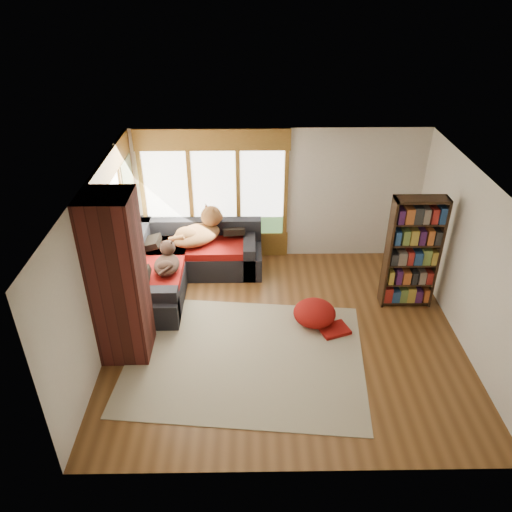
# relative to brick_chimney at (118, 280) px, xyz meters

# --- Properties ---
(floor) EXTENTS (5.50, 5.50, 0.00)m
(floor) POSITION_rel_brick_chimney_xyz_m (2.40, 0.35, -1.30)
(floor) COLOR #583518
(floor) RESTS_ON ground
(ceiling) EXTENTS (5.50, 5.50, 0.00)m
(ceiling) POSITION_rel_brick_chimney_xyz_m (2.40, 0.35, 1.30)
(ceiling) COLOR white
(wall_back) EXTENTS (5.50, 0.04, 2.60)m
(wall_back) POSITION_rel_brick_chimney_xyz_m (2.40, 2.85, 0.00)
(wall_back) COLOR silver
(wall_back) RESTS_ON ground
(wall_front) EXTENTS (5.50, 0.04, 2.60)m
(wall_front) POSITION_rel_brick_chimney_xyz_m (2.40, -2.15, 0.00)
(wall_front) COLOR silver
(wall_front) RESTS_ON ground
(wall_left) EXTENTS (0.04, 5.00, 2.60)m
(wall_left) POSITION_rel_brick_chimney_xyz_m (-0.35, 0.35, 0.00)
(wall_left) COLOR silver
(wall_left) RESTS_ON ground
(wall_right) EXTENTS (0.04, 5.00, 2.60)m
(wall_right) POSITION_rel_brick_chimney_xyz_m (5.15, 0.35, 0.00)
(wall_right) COLOR silver
(wall_right) RESTS_ON ground
(windows_back) EXTENTS (2.82, 0.10, 1.90)m
(windows_back) POSITION_rel_brick_chimney_xyz_m (1.20, 2.82, 0.05)
(windows_back) COLOR brown
(windows_back) RESTS_ON wall_back
(windows_left) EXTENTS (0.10, 2.62, 1.90)m
(windows_left) POSITION_rel_brick_chimney_xyz_m (-0.32, 1.55, 0.05)
(windows_left) COLOR brown
(windows_left) RESTS_ON wall_left
(roller_blind) EXTENTS (0.03, 0.72, 0.90)m
(roller_blind) POSITION_rel_brick_chimney_xyz_m (-0.29, 2.38, 0.45)
(roller_blind) COLOR #707B56
(roller_blind) RESTS_ON wall_left
(brick_chimney) EXTENTS (0.70, 0.70, 2.60)m
(brick_chimney) POSITION_rel_brick_chimney_xyz_m (0.00, 0.00, 0.00)
(brick_chimney) COLOR #471914
(brick_chimney) RESTS_ON ground
(sectional_sofa) EXTENTS (2.20, 2.20, 0.80)m
(sectional_sofa) POSITION_rel_brick_chimney_xyz_m (0.45, 2.05, -1.00)
(sectional_sofa) COLOR black
(sectional_sofa) RESTS_ON ground
(area_rug) EXTENTS (3.79, 3.05, 0.01)m
(area_rug) POSITION_rel_brick_chimney_xyz_m (1.78, -0.19, -1.29)
(area_rug) COLOR beige
(area_rug) RESTS_ON ground
(bookshelf) EXTENTS (0.86, 0.29, 2.00)m
(bookshelf) POSITION_rel_brick_chimney_xyz_m (4.54, 1.16, -0.30)
(bookshelf) COLOR black
(bookshelf) RESTS_ON ground
(pouf) EXTENTS (0.87, 0.87, 0.38)m
(pouf) POSITION_rel_brick_chimney_xyz_m (2.91, 0.64, -1.10)
(pouf) COLOR #900D07
(pouf) RESTS_ON area_rug
(dog_tan) EXTENTS (1.14, 1.09, 0.56)m
(dog_tan) POSITION_rel_brick_chimney_xyz_m (0.94, 2.32, -0.48)
(dog_tan) COLOR brown
(dog_tan) RESTS_ON sectional_sofa
(dog_brindle) EXTENTS (0.44, 0.71, 0.39)m
(dog_brindle) POSITION_rel_brick_chimney_xyz_m (0.45, 1.38, -0.57)
(dog_brindle) COLOR black
(dog_brindle) RESTS_ON sectional_sofa
(throw_pillows) EXTENTS (1.98, 1.68, 0.45)m
(throw_pillows) POSITION_rel_brick_chimney_xyz_m (0.53, 2.10, -0.55)
(throw_pillows) COLOR black
(throw_pillows) RESTS_ON sectional_sofa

